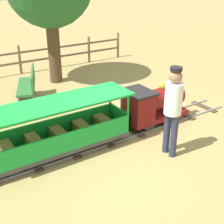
{
  "coord_description": "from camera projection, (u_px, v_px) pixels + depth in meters",
  "views": [
    {
      "loc": [
        4.49,
        -2.8,
        3.05
      ],
      "look_at": [
        0.0,
        0.12,
        0.55
      ],
      "focal_mm": 49.55,
      "sensor_mm": 36.0,
      "label": 1
    }
  ],
  "objects": [
    {
      "name": "conductor_person",
      "position": [
        173.0,
        105.0,
        5.19
      ],
      "size": [
        0.3,
        0.3,
        1.62
      ],
      "color": "#282D47",
      "rests_on": "ground_plane"
    },
    {
      "name": "track",
      "position": [
        103.0,
        139.0,
        6.03
      ],
      "size": [
        0.71,
        6.4,
        0.04
      ],
      "color": "gray",
      "rests_on": "ground_plane"
    },
    {
      "name": "locomotive",
      "position": [
        153.0,
        104.0,
        6.44
      ],
      "size": [
        0.67,
        1.45,
        1.07
      ],
      "color": "maroon",
      "rests_on": "ground_plane"
    },
    {
      "name": "park_bench",
      "position": [
        28.0,
        87.0,
        7.56
      ],
      "size": [
        1.36,
        0.84,
        0.82
      ],
      "color": "#2D6B33",
      "rests_on": "ground_plane"
    },
    {
      "name": "passenger_car",
      "position": [
        60.0,
        133.0,
        5.42
      ],
      "size": [
        0.77,
        2.7,
        0.97
      ],
      "color": "#3F3F3F",
      "rests_on": "ground_plane"
    },
    {
      "name": "fence_section",
      "position": [
        20.0,
        59.0,
        9.62
      ],
      "size": [
        0.08,
        7.48,
        0.9
      ],
      "color": "#756047",
      "rests_on": "ground_plane"
    },
    {
      "name": "ground_plane",
      "position": [
        107.0,
        139.0,
        6.08
      ],
      "size": [
        60.0,
        60.0,
        0.0
      ],
      "primitive_type": "plane",
      "color": "#A38C51"
    }
  ]
}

